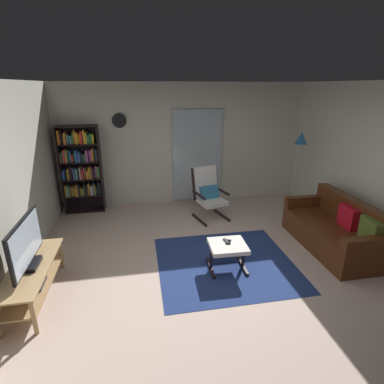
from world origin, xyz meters
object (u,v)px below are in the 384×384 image
(tv_stand, at_px, (32,277))
(tv_remote, at_px, (226,241))
(ottoman, at_px, (228,248))
(floor_lamp_by_shelf, at_px, (300,146))
(wall_clock, at_px, (119,121))
(television, at_px, (26,245))
(bookshelf_near_tv, at_px, (81,167))
(leather_sofa, at_px, (336,231))
(cell_phone, at_px, (228,242))
(lounge_armchair, at_px, (209,192))

(tv_stand, height_order, tv_remote, tv_stand)
(ottoman, relative_size, floor_lamp_by_shelf, 0.33)
(wall_clock, bearing_deg, television, -109.17)
(floor_lamp_by_shelf, bearing_deg, tv_remote, -138.65)
(tv_stand, height_order, floor_lamp_by_shelf, floor_lamp_by_shelf)
(ottoman, distance_m, tv_remote, 0.11)
(bookshelf_near_tv, bearing_deg, wall_clock, 11.17)
(floor_lamp_by_shelf, bearing_deg, television, -155.90)
(tv_stand, xyz_separation_m, tv_remote, (2.54, 0.27, 0.10))
(tv_stand, bearing_deg, tv_remote, 5.97)
(leather_sofa, height_order, ottoman, leather_sofa)
(ottoman, bearing_deg, leather_sofa, 8.00)
(television, distance_m, cell_phone, 2.60)
(tv_stand, height_order, ottoman, tv_stand)
(lounge_armchair, relative_size, cell_phone, 7.30)
(television, distance_m, floor_lamp_by_shelf, 5.06)
(lounge_armchair, height_order, tv_remote, lounge_armchair)
(bookshelf_near_tv, xyz_separation_m, leather_sofa, (4.24, -2.33, -0.65))
(leather_sofa, distance_m, tv_remote, 1.92)
(tv_stand, distance_m, wall_clock, 3.49)
(leather_sofa, distance_m, cell_phone, 1.90)
(cell_phone, bearing_deg, tv_stand, -152.16)
(television, relative_size, cell_phone, 6.94)
(cell_phone, bearing_deg, tv_remote, 154.06)
(leather_sofa, distance_m, wall_clock, 4.51)
(cell_phone, relative_size, wall_clock, 0.48)
(leather_sofa, xyz_separation_m, cell_phone, (-1.88, -0.22, 0.10))
(tv_stand, distance_m, bookshelf_near_tv, 2.88)
(tv_remote, xyz_separation_m, wall_clock, (-1.52, 2.69, 1.44))
(wall_clock, bearing_deg, tv_stand, -109.14)
(leather_sofa, relative_size, wall_clock, 6.02)
(television, distance_m, ottoman, 2.59)
(leather_sofa, bearing_deg, cell_phone, -173.28)
(tv_stand, relative_size, lounge_armchair, 1.33)
(television, xyz_separation_m, leather_sofa, (4.45, 0.45, -0.44))
(wall_clock, bearing_deg, tv_remote, -60.58)
(tv_stand, height_order, television, television)
(tv_remote, xyz_separation_m, floor_lamp_by_shelf, (2.04, 1.79, 0.98))
(lounge_armchair, bearing_deg, wall_clock, 150.78)
(bookshelf_near_tv, relative_size, cell_phone, 12.81)
(tv_remote, bearing_deg, tv_stand, 177.85)
(television, relative_size, tv_remote, 6.75)
(cell_phone, distance_m, floor_lamp_by_shelf, 2.89)
(tv_stand, bearing_deg, bookshelf_near_tv, 85.83)
(television, bearing_deg, tv_remote, 5.74)
(tv_remote, distance_m, wall_clock, 3.41)
(tv_remote, xyz_separation_m, cell_phone, (0.02, -0.03, -0.00))
(bookshelf_near_tv, distance_m, lounge_armchair, 2.64)
(tv_stand, xyz_separation_m, wall_clock, (1.03, 2.96, 1.55))
(television, xyz_separation_m, ottoman, (2.55, 0.18, -0.42))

